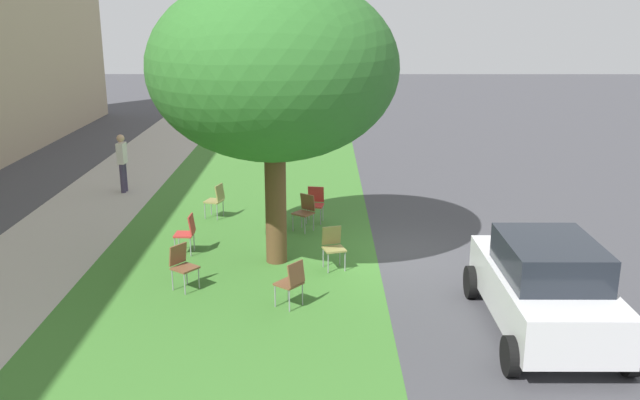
# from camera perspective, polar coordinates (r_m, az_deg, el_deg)

# --- Properties ---
(ground) EXTENTS (80.00, 80.00, 0.00)m
(ground) POSITION_cam_1_polar(r_m,az_deg,el_deg) (15.13, 5.44, -4.59)
(ground) COLOR #424247
(grass_verge) EXTENTS (48.00, 6.00, 0.01)m
(grass_verge) POSITION_cam_1_polar(r_m,az_deg,el_deg) (15.17, -6.72, -4.56)
(grass_verge) COLOR #3D752D
(grass_verge) RESTS_ON ground
(sidewalk_strip) EXTENTS (48.00, 2.80, 0.01)m
(sidewalk_strip) POSITION_cam_1_polar(r_m,az_deg,el_deg) (16.29, -22.31, -4.23)
(sidewalk_strip) COLOR #ADA89E
(sidewalk_strip) RESTS_ON ground
(street_tree) EXTENTS (4.97, 4.97, 5.90)m
(street_tree) POSITION_cam_1_polar(r_m,az_deg,el_deg) (13.87, -3.87, 10.77)
(street_tree) COLOR brown
(street_tree) RESTS_ON ground
(chair_0) EXTENTS (0.58, 0.58, 0.88)m
(chair_0) POSITION_cam_1_polar(r_m,az_deg,el_deg) (13.46, -11.28, -5.14)
(chair_0) COLOR brown
(chair_0) RESTS_ON ground
(chair_1) EXTENTS (0.58, 0.58, 0.88)m
(chair_1) POSITION_cam_1_polar(r_m,az_deg,el_deg) (16.58, -1.24, -0.79)
(chair_1) COLOR brown
(chair_1) RESTS_ON ground
(chair_2) EXTENTS (0.43, 0.44, 0.88)m
(chair_2) POSITION_cam_1_polar(r_m,az_deg,el_deg) (15.30, -10.89, -2.52)
(chair_2) COLOR #B7332D
(chair_2) RESTS_ON ground
(chair_3) EXTENTS (0.52, 0.52, 0.88)m
(chair_3) POSITION_cam_1_polar(r_m,az_deg,el_deg) (14.21, 1.08, -3.68)
(chair_3) COLOR olive
(chair_3) RESTS_ON ground
(chair_4) EXTENTS (0.52, 0.53, 0.88)m
(chair_4) POSITION_cam_1_polar(r_m,az_deg,el_deg) (17.73, -8.55, 0.14)
(chair_4) COLOR olive
(chair_4) RESTS_ON ground
(chair_5) EXTENTS (0.58, 0.59, 0.88)m
(chair_5) POSITION_cam_1_polar(r_m,az_deg,el_deg) (12.43, -2.35, -6.64)
(chair_5) COLOR brown
(chair_5) RESTS_ON ground
(chair_6) EXTENTS (0.48, 0.48, 0.88)m
(chair_6) POSITION_cam_1_polar(r_m,az_deg,el_deg) (17.24, -0.40, -0.13)
(chair_6) COLOR #B7332D
(chair_6) RESTS_ON ground
(parked_car) EXTENTS (3.70, 1.92, 1.65)m
(parked_car) POSITION_cam_1_polar(r_m,az_deg,el_deg) (11.96, 18.01, -6.72)
(parked_car) COLOR silver
(parked_car) RESTS_ON ground
(pedestrian_0) EXTENTS (0.37, 0.22, 1.69)m
(pedestrian_0) POSITION_cam_1_polar(r_m,az_deg,el_deg) (20.68, -15.98, 3.13)
(pedestrian_0) COLOR #3F3851
(pedestrian_0) RESTS_ON ground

